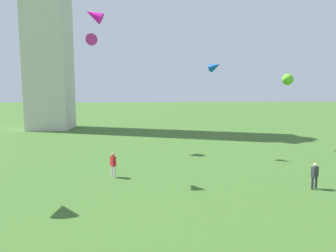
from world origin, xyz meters
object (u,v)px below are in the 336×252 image
object	(u,v)px
kite_flying_0	(94,15)
kite_flying_5	(286,79)
person_0	(113,164)
kite_flying_1	(90,40)
person_1	(315,174)
kite_flying_3	(215,66)

from	to	relation	value
kite_flying_0	kite_flying_5	size ratio (longest dim) A/B	0.95
kite_flying_0	kite_flying_5	distance (m)	19.24
person_0	kite_flying_1	bearing A→B (deg)	-112.05
person_1	kite_flying_3	distance (m)	12.36
person_1	kite_flying_1	bearing A→B (deg)	-39.68
kite_flying_0	kite_flying_5	xyz separation A→B (m)	(18.27, -0.76, -5.97)
kite_flying_1	person_1	bearing A→B (deg)	149.65
kite_flying_1	kite_flying_0	bearing A→B (deg)	-100.34
person_1	kite_flying_3	bearing A→B (deg)	-91.93
person_0	kite_flying_3	world-z (taller)	kite_flying_3
kite_flying_0	kite_flying_1	bearing A→B (deg)	9.13
person_1	kite_flying_1	distance (m)	16.40
person_0	kite_flying_0	size ratio (longest dim) A/B	0.92
person_0	kite_flying_5	size ratio (longest dim) A/B	0.88
person_1	kite_flying_1	size ratio (longest dim) A/B	1.28
person_0	person_1	xyz separation A→B (m)	(12.61, -3.05, -0.05)
kite_flying_1	kite_flying_5	xyz separation A→B (m)	(16.77, 9.21, -2.33)
kite_flying_0	kite_flying_3	size ratio (longest dim) A/B	1.34
person_0	kite_flying_1	size ratio (longest dim) A/B	1.35
person_1	kite_flying_1	xyz separation A→B (m)	(-13.87, 2.81, 8.29)
kite_flying_0	kite_flying_3	distance (m)	12.47
kite_flying_3	kite_flying_5	size ratio (longest dim) A/B	0.71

